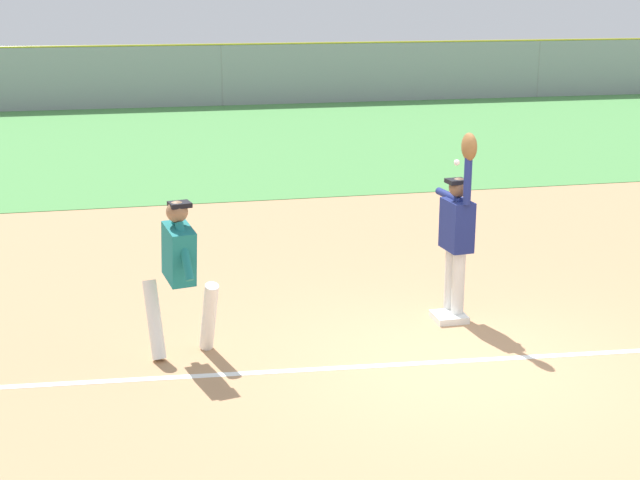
# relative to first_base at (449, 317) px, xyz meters

# --- Properties ---
(ground_plane) EXTENTS (70.89, 70.89, 0.00)m
(ground_plane) POSITION_rel_first_base_xyz_m (-0.36, -1.17, -0.04)
(ground_plane) COLOR tan
(outfield_grass) EXTENTS (45.73, 14.11, 0.01)m
(outfield_grass) POSITION_rel_first_base_xyz_m (-0.36, 13.72, -0.04)
(outfield_grass) COLOR #4C8C47
(outfield_grass) RESTS_ON ground_plane
(chalk_foul_line) EXTENTS (11.97, 1.05, 0.01)m
(chalk_foul_line) POSITION_rel_first_base_xyz_m (-4.00, -0.90, -0.04)
(chalk_foul_line) COLOR white
(chalk_foul_line) RESTS_ON ground_plane
(first_base) EXTENTS (0.39, 0.39, 0.08)m
(first_base) POSITION_rel_first_base_xyz_m (0.00, 0.00, 0.00)
(first_base) COLOR white
(first_base) RESTS_ON ground_plane
(fielder) EXTENTS (0.30, 0.90, 2.28)m
(fielder) POSITION_rel_first_base_xyz_m (0.09, 0.08, 1.08)
(fielder) COLOR silver
(fielder) RESTS_ON ground_plane
(runner) EXTENTS (0.82, 0.84, 1.72)m
(runner) POSITION_rel_first_base_xyz_m (-3.20, -0.38, 0.96)
(runner) COLOR white
(runner) RESTS_ON ground_plane
(baseball) EXTENTS (0.07, 0.07, 0.07)m
(baseball) POSITION_rel_first_base_xyz_m (0.14, 0.32, 1.82)
(baseball) COLOR white
(outfield_fence) EXTENTS (45.81, 0.08, 2.06)m
(outfield_fence) POSITION_rel_first_base_xyz_m (-0.36, 20.78, 0.99)
(outfield_fence) COLOR #93999E
(outfield_fence) RESTS_ON ground_plane
(parked_car_green) EXTENTS (4.56, 2.44, 1.25)m
(parked_car_green) POSITION_rel_first_base_xyz_m (-4.67, 24.11, 0.63)
(parked_car_green) COLOR #1E6B33
(parked_car_green) RESTS_ON ground_plane
(parked_car_white) EXTENTS (4.55, 2.43, 1.25)m
(parked_car_white) POSITION_rel_first_base_xyz_m (0.72, 24.39, 0.63)
(parked_car_white) COLOR white
(parked_car_white) RESTS_ON ground_plane
(parked_car_black) EXTENTS (4.50, 2.31, 1.25)m
(parked_car_black) POSITION_rel_first_base_xyz_m (6.79, 24.09, 0.63)
(parked_car_black) COLOR black
(parked_car_black) RESTS_ON ground_plane
(parked_car_silver) EXTENTS (4.46, 2.24, 1.25)m
(parked_car_silver) POSITION_rel_first_base_xyz_m (12.44, 24.37, 0.63)
(parked_car_silver) COLOR #B7B7BC
(parked_car_silver) RESTS_ON ground_plane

